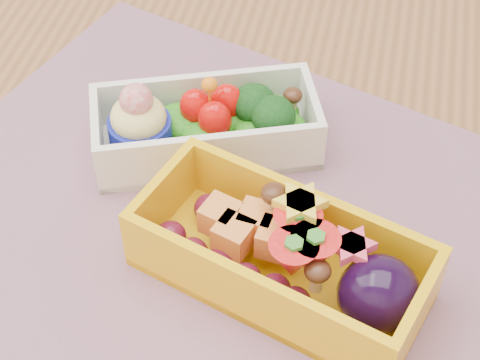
% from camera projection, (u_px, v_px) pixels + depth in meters
% --- Properties ---
extents(table, '(1.20, 0.80, 0.75)m').
position_uv_depth(table, '(183.00, 273.00, 0.67)').
color(table, brown).
rests_on(table, ground).
extents(placemat, '(0.55, 0.49, 0.00)m').
position_uv_depth(placemat, '(229.00, 219.00, 0.58)').
color(placemat, gray).
rests_on(placemat, table).
extents(bento_white, '(0.19, 0.13, 0.07)m').
position_uv_depth(bento_white, '(205.00, 126.00, 0.61)').
color(bento_white, white).
rests_on(bento_white, placemat).
extents(bento_yellow, '(0.21, 0.14, 0.07)m').
position_uv_depth(bento_yellow, '(287.00, 257.00, 0.52)').
color(bento_yellow, '#F5B40C').
rests_on(bento_yellow, placemat).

